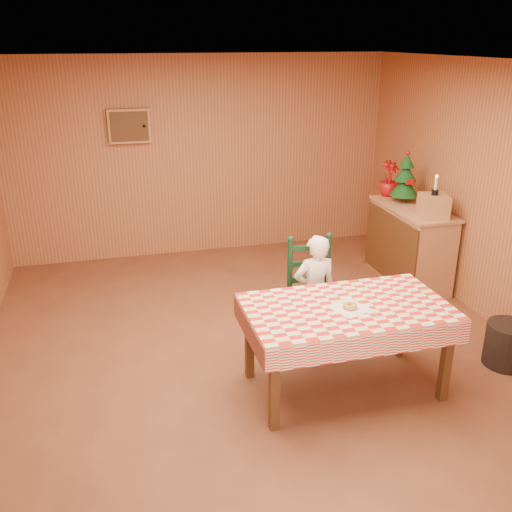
% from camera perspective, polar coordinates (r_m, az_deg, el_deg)
% --- Properties ---
extents(ground, '(6.00, 6.00, 0.00)m').
position_cam_1_polar(ground, '(5.36, 0.56, -10.26)').
color(ground, brown).
rests_on(ground, ground).
extents(cabin_walls, '(5.10, 6.05, 2.65)m').
position_cam_1_polar(cabin_walls, '(5.18, -0.99, 10.36)').
color(cabin_walls, '#AB673D').
rests_on(cabin_walls, ground).
extents(dining_table, '(1.66, 0.96, 0.77)m').
position_cam_1_polar(dining_table, '(4.69, 9.06, -5.84)').
color(dining_table, '#533016').
rests_on(dining_table, ground).
extents(ladder_chair, '(0.44, 0.40, 1.08)m').
position_cam_1_polar(ladder_chair, '(5.42, 5.64, -3.96)').
color(ladder_chair, black).
rests_on(ladder_chair, ground).
extents(seated_child, '(0.41, 0.27, 1.12)m').
position_cam_1_polar(seated_child, '(5.35, 5.87, -3.64)').
color(seated_child, white).
rests_on(seated_child, ground).
extents(napkin, '(0.34, 0.34, 0.00)m').
position_cam_1_polar(napkin, '(4.61, 9.37, -5.18)').
color(napkin, white).
rests_on(napkin, dining_table).
extents(donut, '(0.12, 0.12, 0.04)m').
position_cam_1_polar(donut, '(4.60, 9.38, -4.94)').
color(donut, gold).
rests_on(donut, napkin).
extents(shelf_unit, '(0.54, 1.24, 0.93)m').
position_cam_1_polar(shelf_unit, '(7.05, 15.06, 1.10)').
color(shelf_unit, tan).
rests_on(shelf_unit, ground).
extents(crate, '(0.37, 0.37, 0.25)m').
position_cam_1_polar(crate, '(6.56, 17.31, 4.78)').
color(crate, tan).
rests_on(crate, shelf_unit).
extents(christmas_tree, '(0.34, 0.34, 0.62)m').
position_cam_1_polar(christmas_tree, '(7.05, 14.71, 7.48)').
color(christmas_tree, '#533016').
rests_on(christmas_tree, shelf_unit).
extents(flower_arrangement, '(0.29, 0.29, 0.43)m').
position_cam_1_polar(flower_arrangement, '(7.30, 13.18, 7.55)').
color(flower_arrangement, '#9D0E0E').
rests_on(flower_arrangement, shelf_unit).
extents(candle_set, '(0.07, 0.07, 0.22)m').
position_cam_1_polar(candle_set, '(6.51, 17.49, 6.38)').
color(candle_set, black).
rests_on(candle_set, crate).
extents(storage_bin, '(0.51, 0.51, 0.40)m').
position_cam_1_polar(storage_bin, '(5.67, 23.85, -8.10)').
color(storage_bin, black).
rests_on(storage_bin, ground).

